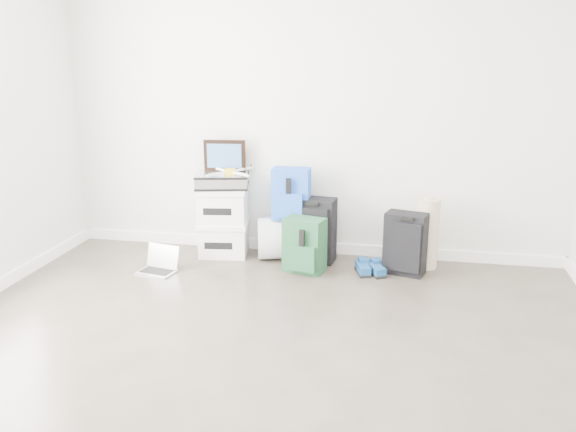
% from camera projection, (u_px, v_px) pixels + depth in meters
% --- Properties ---
extents(ground, '(5.00, 5.00, 0.00)m').
position_uv_depth(ground, '(239.00, 398.00, 3.32)').
color(ground, '#363027').
rests_on(ground, ground).
extents(room_envelope, '(4.52, 5.02, 2.71)m').
position_uv_depth(room_envelope, '(232.00, 74.00, 2.87)').
color(room_envelope, silver).
rests_on(room_envelope, ground).
extents(boxes_stack, '(0.49, 0.41, 0.63)m').
position_uv_depth(boxes_stack, '(223.00, 221.00, 5.52)').
color(boxes_stack, silver).
rests_on(boxes_stack, ground).
extents(briefcase, '(0.51, 0.42, 0.13)m').
position_uv_depth(briefcase, '(222.00, 180.00, 5.42)').
color(briefcase, '#B2B2B7').
rests_on(briefcase, boxes_stack).
extents(painting, '(0.38, 0.07, 0.28)m').
position_uv_depth(painting, '(225.00, 156.00, 5.46)').
color(painting, black).
rests_on(painting, briefcase).
extents(drone, '(0.44, 0.44, 0.05)m').
position_uv_depth(drone, '(230.00, 171.00, 5.36)').
color(drone, gold).
rests_on(drone, briefcase).
extents(duffel_bag, '(0.68, 0.51, 0.37)m').
position_uv_depth(duffel_bag, '(292.00, 238.00, 5.47)').
color(duffel_bag, '#919499').
rests_on(duffel_bag, ground).
extents(blue_backpack, '(0.33, 0.24, 0.45)m').
position_uv_depth(blue_backpack, '(291.00, 195.00, 5.33)').
color(blue_backpack, '#1C45B6').
rests_on(blue_backpack, duffel_bag).
extents(large_suitcase, '(0.39, 0.28, 0.57)m').
position_uv_depth(large_suitcase, '(314.00, 230.00, 5.36)').
color(large_suitcase, black).
rests_on(large_suitcase, ground).
extents(green_backpack, '(0.37, 0.31, 0.46)m').
position_uv_depth(green_backpack, '(304.00, 246.00, 5.13)').
color(green_backpack, '#163E28').
rests_on(green_backpack, ground).
extents(carry_on, '(0.37, 0.29, 0.52)m').
position_uv_depth(carry_on, '(405.00, 244.00, 5.07)').
color(carry_on, black).
rests_on(carry_on, ground).
extents(shoes, '(0.28, 0.26, 0.08)m').
position_uv_depth(shoes, '(369.00, 269.00, 5.12)').
color(shoes, black).
rests_on(shoes, ground).
extents(rolled_rug, '(0.20, 0.20, 0.61)m').
position_uv_depth(rolled_rug, '(427.00, 233.00, 5.21)').
color(rolled_rug, tan).
rests_on(rolled_rug, ground).
extents(laptop, '(0.34, 0.28, 0.22)m').
position_uv_depth(laptop, '(159.00, 265.00, 5.18)').
color(laptop, silver).
rests_on(laptop, ground).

